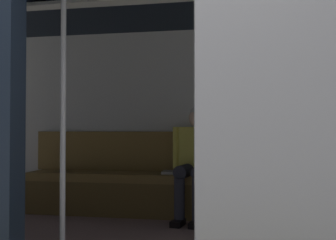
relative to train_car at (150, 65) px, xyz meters
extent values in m
cube|color=silver|center=(-1.05, 1.28, -0.43)|extent=(0.99, 0.12, 2.05)
cube|color=black|center=(-1.05, 1.29, -0.18)|extent=(0.54, 0.02, 0.55)
cube|color=silver|center=(-0.06, -1.42, -0.43)|extent=(6.08, 0.10, 2.05)
cube|color=olive|center=(-0.06, -1.36, -0.77)|extent=(3.52, 0.06, 0.45)
cube|color=olive|center=(-0.06, -1.14, -1.04)|extent=(3.40, 0.44, 0.09)
cube|color=brown|center=(-0.06, -0.94, -1.27)|extent=(3.40, 0.04, 0.37)
cube|color=#D8CC4C|center=(-0.26, -1.12, -0.75)|extent=(0.41, 0.27, 0.50)
sphere|color=beige|center=(-0.26, -1.12, -0.41)|extent=(0.21, 0.21, 0.21)
sphere|color=#B2ADA8|center=(-0.26, -1.13, -0.37)|extent=(0.19, 0.19, 0.19)
cylinder|color=#D8CC4C|center=(-0.49, -1.06, -0.72)|extent=(0.08, 0.08, 0.44)
cylinder|color=#D8CC4C|center=(-0.02, -1.12, -0.72)|extent=(0.08, 0.08, 0.44)
cylinder|color=#2D2D38|center=(-0.32, -0.91, -0.95)|extent=(0.19, 0.41, 0.14)
cylinder|color=#2D2D38|center=(-0.14, -0.93, -0.95)|extent=(0.19, 0.41, 0.14)
cylinder|color=#2D2D38|center=(-0.30, -0.71, -1.21)|extent=(0.10, 0.10, 0.42)
cylinder|color=#2D2D38|center=(-0.12, -0.73, -1.21)|extent=(0.10, 0.10, 0.42)
cube|color=black|center=(-0.29, -0.66, -1.43)|extent=(0.13, 0.23, 0.06)
cube|color=black|center=(-0.11, -0.68, -1.43)|extent=(0.13, 0.23, 0.06)
cube|color=brown|center=(-0.66, -1.15, -0.91)|extent=(0.26, 0.14, 0.17)
cube|color=#472718|center=(-0.66, -1.07, -0.92)|extent=(0.02, 0.01, 0.14)
cube|color=silver|center=(0.06, -1.13, -0.99)|extent=(0.16, 0.23, 0.03)
cylinder|color=silver|center=(0.37, 0.82, -0.44)|extent=(0.04, 0.04, 2.03)
cylinder|color=silver|center=(-0.50, 0.82, -0.44)|extent=(0.04, 0.04, 2.03)
camera|label=1|loc=(-0.85, 3.42, -0.53)|focal=46.22mm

